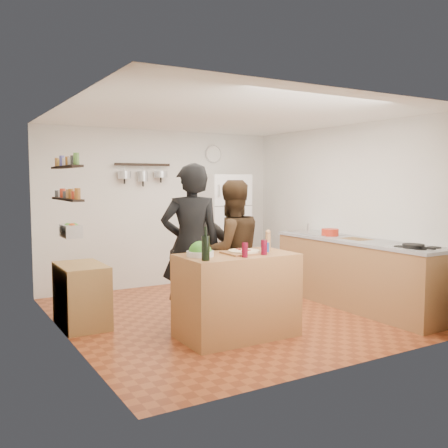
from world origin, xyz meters
TOP-DOWN VIEW (x-y plane):
  - room_shell at (0.00, 0.39)m, footprint 4.20×4.20m
  - prep_island at (-0.38, -0.82)m, footprint 1.25×0.72m
  - pizza_board at (-0.30, -0.84)m, footprint 0.42×0.34m
  - pizza at (-0.30, -0.84)m, footprint 0.34×0.34m
  - salad_bowl at (-0.80, -0.77)m, footprint 0.29×0.29m
  - wine_bottle at (-0.88, -1.04)m, footprint 0.08×0.08m
  - wine_glass_near at (-0.43, -1.06)m, footprint 0.06×0.06m
  - wine_glass_far at (-0.16, -1.02)m, footprint 0.07×0.07m
  - pepper_mill at (0.07, -0.77)m, footprint 0.06×0.06m
  - salt_canister at (-0.08, -0.94)m, footprint 0.07×0.07m
  - person_left at (-0.67, -0.30)m, footprint 0.80×0.64m
  - person_center at (-0.13, -0.30)m, footprint 0.89×0.72m
  - person_back at (-0.21, 0.28)m, footprint 0.94×0.76m
  - counter_run at (1.70, -0.55)m, footprint 0.63×2.63m
  - stove_top at (1.70, -1.50)m, footprint 0.60×0.62m
  - skillet at (1.60, -1.52)m, footprint 0.25×0.25m
  - sink at (1.70, 0.30)m, footprint 0.50×0.80m
  - cutting_board at (1.70, -0.52)m, footprint 0.30×0.40m
  - red_bowl at (1.65, -0.06)m, footprint 0.24×0.24m
  - fridge at (0.95, 1.75)m, footprint 0.70×0.68m
  - wall_clock at (0.95, 2.08)m, footprint 0.30×0.03m
  - spice_shelf_lower at (-1.93, 0.20)m, footprint 0.12×1.00m
  - spice_shelf_upper at (-1.93, 0.20)m, footprint 0.12×1.00m
  - produce_basket at (-1.90, 0.20)m, footprint 0.18×0.35m
  - side_table at (-1.74, 0.43)m, footprint 0.50×0.80m
  - pot_rack at (-0.35, 2.00)m, footprint 0.90×0.04m

SIDE VIEW (x-z plane):
  - side_table at x=-1.74m, z-range 0.00..0.73m
  - counter_run at x=1.70m, z-range 0.00..0.90m
  - prep_island at x=-0.38m, z-range 0.00..0.91m
  - person_back at x=-0.21m, z-range 0.00..1.49m
  - person_center at x=-0.13m, z-range 0.00..1.71m
  - fridge at x=0.95m, z-range 0.00..1.80m
  - stove_top at x=1.70m, z-range 0.90..0.92m
  - cutting_board at x=1.70m, z-range 0.90..0.92m
  - sink at x=1.70m, z-range 0.90..0.93m
  - pizza_board at x=-0.30m, z-range 0.91..0.93m
  - salad_bowl at x=-0.80m, z-range 0.91..0.97m
  - pizza at x=-0.30m, z-range 0.93..0.95m
  - skillet at x=1.60m, z-range 0.92..0.97m
  - person_left at x=-0.67m, z-range 0.00..1.90m
  - salt_canister at x=-0.08m, z-range 0.91..1.03m
  - red_bowl at x=1.65m, z-range 0.92..1.02m
  - wine_glass_near at x=-0.43m, z-range 0.91..1.06m
  - wine_glass_far at x=-0.16m, z-range 0.91..1.07m
  - pepper_mill at x=0.07m, z-range 0.91..1.10m
  - wine_bottle at x=-0.88m, z-range 0.91..1.16m
  - produce_basket at x=-1.90m, z-range 1.08..1.22m
  - room_shell at x=0.00m, z-range -0.85..3.35m
  - spice_shelf_lower at x=-1.93m, z-range 1.49..1.51m
  - spice_shelf_upper at x=-1.93m, z-range 1.84..1.86m
  - pot_rack at x=-0.35m, z-range 1.93..1.97m
  - wall_clock at x=0.95m, z-range 2.00..2.30m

